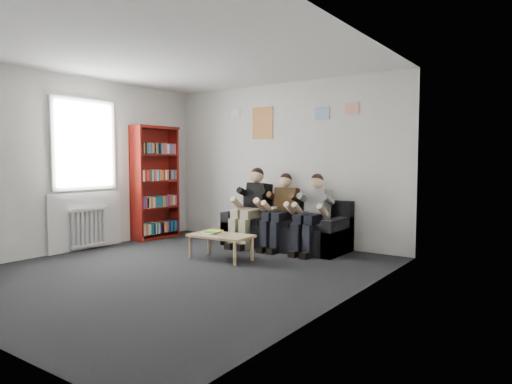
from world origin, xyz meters
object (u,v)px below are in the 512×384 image
at_px(sofa, 286,230).
at_px(person_left, 251,207).
at_px(bookshelf, 156,183).
at_px(person_right, 312,214).
at_px(coffee_table, 221,238).
at_px(person_middle, 280,212).

xyz_separation_m(sofa, person_left, (-0.56, -0.19, 0.35)).
xyz_separation_m(bookshelf, person_right, (2.95, 0.39, -0.41)).
bearing_deg(person_left, bookshelf, -158.08).
relative_size(coffee_table, person_left, 0.69).
relative_size(person_middle, person_right, 1.00).
bearing_deg(person_right, bookshelf, -162.88).
bearing_deg(sofa, person_middle, -90.00).
relative_size(bookshelf, person_middle, 1.68).
height_order(bookshelf, coffee_table, bookshelf).
distance_m(bookshelf, person_middle, 2.45).
bearing_deg(person_right, person_left, -170.26).
xyz_separation_m(person_middle, person_right, (0.56, 0.00, 0.00)).
distance_m(coffee_table, person_left, 1.18).
bearing_deg(bookshelf, person_middle, 13.52).
xyz_separation_m(bookshelf, coffee_table, (2.09, -0.71, -0.69)).
bearing_deg(coffee_table, bookshelf, 161.23).
distance_m(sofa, bookshelf, 2.56).
height_order(person_left, person_middle, person_left).
distance_m(person_middle, person_right, 0.56).
relative_size(sofa, bookshelf, 1.00).
bearing_deg(sofa, person_left, -161.09).
height_order(sofa, bookshelf, bookshelf).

